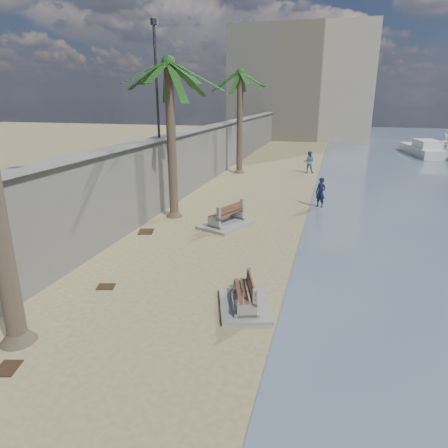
{
  "coord_description": "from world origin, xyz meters",
  "views": [
    {
      "loc": [
        3.06,
        -5.88,
        5.48
      ],
      "look_at": [
        -0.5,
        7.0,
        1.2
      ],
      "focal_mm": 32.0,
      "sensor_mm": 36.0,
      "label": 1
    }
  ],
  "objects_px": {
    "palm_mid": "(168,65)",
    "person_b": "(309,161)",
    "palm_back": "(240,74)",
    "bench_near": "(244,296)",
    "person_a": "(321,190)",
    "yacht_far": "(423,151)",
    "bench_far": "(226,216)"
  },
  "relations": [
    {
      "from": "palm_back",
      "to": "person_a",
      "type": "height_order",
      "value": "palm_back"
    },
    {
      "from": "bench_near",
      "to": "palm_mid",
      "type": "bearing_deg",
      "value": 124.16
    },
    {
      "from": "palm_mid",
      "to": "yacht_far",
      "type": "height_order",
      "value": "palm_mid"
    },
    {
      "from": "person_a",
      "to": "palm_mid",
      "type": "bearing_deg",
      "value": -119.08
    },
    {
      "from": "palm_back",
      "to": "person_a",
      "type": "bearing_deg",
      "value": -53.19
    },
    {
      "from": "palm_back",
      "to": "yacht_far",
      "type": "relative_size",
      "value": 0.97
    },
    {
      "from": "palm_mid",
      "to": "person_b",
      "type": "distance_m",
      "value": 15.49
    },
    {
      "from": "palm_back",
      "to": "palm_mid",
      "type": "bearing_deg",
      "value": -91.63
    },
    {
      "from": "palm_back",
      "to": "bench_near",
      "type": "bearing_deg",
      "value": -76.22
    },
    {
      "from": "bench_near",
      "to": "person_a",
      "type": "xyz_separation_m",
      "value": [
        1.51,
        11.12,
        0.54
      ]
    },
    {
      "from": "bench_far",
      "to": "palm_mid",
      "type": "height_order",
      "value": "palm_mid"
    },
    {
      "from": "palm_mid",
      "to": "palm_back",
      "type": "xyz_separation_m",
      "value": [
        0.34,
        11.97,
        0.19
      ]
    },
    {
      "from": "person_b",
      "to": "person_a",
      "type": "bearing_deg",
      "value": 96.65
    },
    {
      "from": "palm_mid",
      "to": "person_a",
      "type": "distance_m",
      "value": 9.56
    },
    {
      "from": "bench_near",
      "to": "yacht_far",
      "type": "xyz_separation_m",
      "value": [
        10.39,
        33.99,
        -0.0
      ]
    },
    {
      "from": "palm_back",
      "to": "person_a",
      "type": "xyz_separation_m",
      "value": [
        6.3,
        -8.41,
        -6.07
      ]
    },
    {
      "from": "bench_near",
      "to": "person_a",
      "type": "bearing_deg",
      "value": 82.29
    },
    {
      "from": "palm_mid",
      "to": "person_a",
      "type": "relative_size",
      "value": 4.36
    },
    {
      "from": "palm_back",
      "to": "yacht_far",
      "type": "height_order",
      "value": "palm_back"
    },
    {
      "from": "palm_mid",
      "to": "person_a",
      "type": "height_order",
      "value": "palm_mid"
    },
    {
      "from": "bench_near",
      "to": "bench_far",
      "type": "height_order",
      "value": "bench_far"
    },
    {
      "from": "person_a",
      "to": "yacht_far",
      "type": "xyz_separation_m",
      "value": [
        8.88,
        22.87,
        -0.54
      ]
    },
    {
      "from": "bench_far",
      "to": "yacht_far",
      "type": "height_order",
      "value": "yacht_far"
    },
    {
      "from": "palm_back",
      "to": "bench_far",
      "type": "bearing_deg",
      "value": -79.13
    },
    {
      "from": "palm_back",
      "to": "person_b",
      "type": "relative_size",
      "value": 4.37
    },
    {
      "from": "person_a",
      "to": "person_b",
      "type": "xyz_separation_m",
      "value": [
        -1.28,
        9.74,
        0.02
      ]
    },
    {
      "from": "palm_mid",
      "to": "person_b",
      "type": "relative_size",
      "value": 4.26
    },
    {
      "from": "bench_far",
      "to": "palm_back",
      "type": "height_order",
      "value": "palm_back"
    },
    {
      "from": "bench_far",
      "to": "palm_mid",
      "type": "distance_m",
      "value": 6.97
    },
    {
      "from": "palm_mid",
      "to": "palm_back",
      "type": "height_order",
      "value": "palm_back"
    },
    {
      "from": "palm_mid",
      "to": "palm_back",
      "type": "relative_size",
      "value": 0.97
    },
    {
      "from": "palm_back",
      "to": "yacht_far",
      "type": "distance_m",
      "value": 21.98
    }
  ]
}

